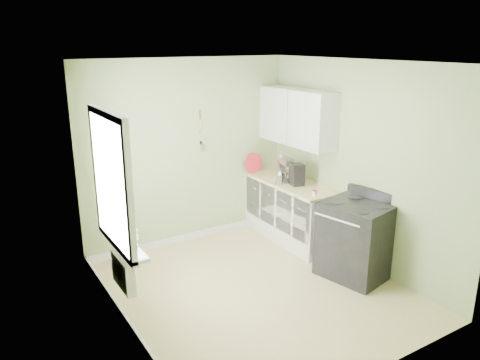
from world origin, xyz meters
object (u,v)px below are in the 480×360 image
stand_mixer (286,170)px  coffee_maker (297,175)px  kettle (280,178)px  stove (355,239)px

stand_mixer → coffee_maker: 0.28m
stand_mixer → coffee_maker: stand_mixer is taller
kettle → coffee_maker: coffee_maker is taller
coffee_maker → kettle: bearing=146.3°
kettle → stand_mixer: bearing=33.4°
stove → coffee_maker: coffee_maker is taller
stove → kettle: (-0.23, 1.33, 0.52)m
stove → stand_mixer: (-0.01, 1.47, 0.58)m
stand_mixer → kettle: stand_mixer is taller
stove → kettle: 1.44m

